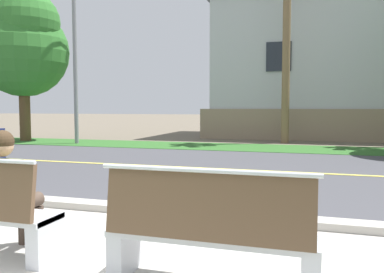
{
  "coord_description": "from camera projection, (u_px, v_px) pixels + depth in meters",
  "views": [
    {
      "loc": [
        1.94,
        -2.6,
        1.47
      ],
      "look_at": [
        0.12,
        3.46,
        1.0
      ],
      "focal_mm": 37.0,
      "sensor_mm": 36.0,
      "label": 1
    }
  ],
  "objects": [
    {
      "name": "far_verge_grass",
      "position": [
        254.0,
        148.0,
        14.37
      ],
      "size": [
        48.0,
        2.8,
        0.02
      ],
      "primitive_type": "cube",
      "color": "#2D6026",
      "rests_on": "ground_plane"
    },
    {
      "name": "road_centre_line",
      "position": [
        224.0,
        169.0,
        9.35
      ],
      "size": [
        48.0,
        0.14,
        0.01
      ],
      "primitive_type": "cube",
      "color": "#E0CC4C",
      "rests_on": "ground_plane"
    },
    {
      "name": "sidewalk_pavement",
      "position": [
        80.0,
        271.0,
        3.53
      ],
      "size": [
        44.0,
        3.6,
        0.01
      ],
      "primitive_type": "cube",
      "color": "#B7B2A8",
      "rests_on": "ground_plane"
    },
    {
      "name": "streetlamp",
      "position": [
        78.0,
        44.0,
        15.93
      ],
      "size": [
        0.24,
        2.1,
        7.03
      ],
      "color": "gray",
      "rests_on": "ground_plane"
    },
    {
      "name": "seated_person_olive",
      "position": [
        11.0,
        188.0,
        3.89
      ],
      "size": [
        0.52,
        0.68,
        1.25
      ],
      "color": "#47382D",
      "rests_on": "ground_plane"
    },
    {
      "name": "bench_right",
      "position": [
        209.0,
        235.0,
        3.15
      ],
      "size": [
        1.71,
        0.48,
        1.01
      ],
      "color": "silver",
      "rests_on": "ground_plane"
    },
    {
      "name": "house_across_street",
      "position": [
        336.0,
        62.0,
        19.87
      ],
      "size": [
        12.44,
        6.91,
        7.37
      ],
      "color": "#B7BCC1",
      "rests_on": "ground_plane"
    },
    {
      "name": "shade_tree_far_left",
      "position": [
        24.0,
        45.0,
        16.92
      ],
      "size": [
        3.86,
        3.86,
        6.37
      ],
      "color": "brown",
      "rests_on": "ground_plane"
    },
    {
      "name": "curb_edge",
      "position": [
        160.0,
        211.0,
        5.39
      ],
      "size": [
        44.0,
        0.3,
        0.11
      ],
      "primitive_type": "cube",
      "color": "#ADA89E",
      "rests_on": "ground_plane"
    },
    {
      "name": "garden_wall",
      "position": [
        347.0,
        125.0,
        16.94
      ],
      "size": [
        13.0,
        0.36,
        1.4
      ],
      "primitive_type": "cube",
      "color": "gray",
      "rests_on": "ground_plane"
    },
    {
      "name": "ground_plane",
      "position": [
        236.0,
        161.0,
        10.79
      ],
      "size": [
        140.0,
        140.0,
        0.0
      ],
      "primitive_type": "plane",
      "color": "#665B4C"
    },
    {
      "name": "street_asphalt",
      "position": [
        224.0,
        169.0,
        9.35
      ],
      "size": [
        52.0,
        8.0,
        0.01
      ],
      "primitive_type": "cube",
      "color": "#424247",
      "rests_on": "ground_plane"
    }
  ]
}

